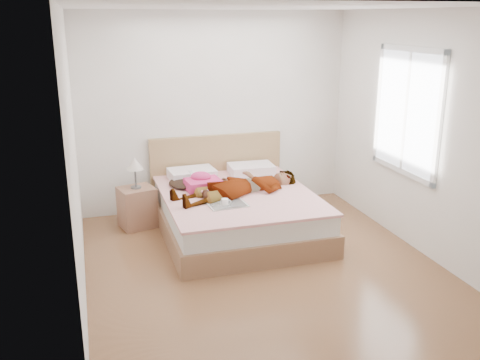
{
  "coord_description": "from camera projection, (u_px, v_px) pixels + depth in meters",
  "views": [
    {
      "loc": [
        -1.7,
        -4.82,
        2.52
      ],
      "look_at": [
        0.0,
        0.85,
        0.7
      ],
      "focal_mm": 40.0,
      "sensor_mm": 36.0,
      "label": 1
    }
  ],
  "objects": [
    {
      "name": "hair",
      "position": [
        186.0,
        182.0,
        6.62
      ],
      "size": [
        0.52,
        0.58,
        0.07
      ],
      "primitive_type": "ellipsoid",
      "rotation": [
        0.0,
        0.0,
        -0.23
      ],
      "color": "black",
      "rests_on": "bed"
    },
    {
      "name": "magazine",
      "position": [
        227.0,
        205.0,
        5.92
      ],
      "size": [
        0.44,
        0.31,
        0.03
      ],
      "color": "white",
      "rests_on": "bed"
    },
    {
      "name": "plush_toy",
      "position": [
        208.0,
        196.0,
        6.05
      ],
      "size": [
        0.17,
        0.23,
        0.12
      ],
      "color": "black",
      "rests_on": "bed"
    },
    {
      "name": "room_shell",
      "position": [
        407.0,
        112.0,
        5.94
      ],
      "size": [
        4.0,
        4.0,
        4.0
      ],
      "color": "white",
      "rests_on": "ground"
    },
    {
      "name": "coffee_mug",
      "position": [
        225.0,
        203.0,
        5.87
      ],
      "size": [
        0.12,
        0.09,
        0.09
      ],
      "color": "white",
      "rests_on": "bed"
    },
    {
      "name": "towel",
      "position": [
        203.0,
        183.0,
        6.43
      ],
      "size": [
        0.44,
        0.36,
        0.22
      ],
      "color": "#D23969",
      "rests_on": "bed"
    },
    {
      "name": "woman",
      "position": [
        240.0,
        183.0,
        6.34
      ],
      "size": [
        1.79,
        1.08,
        0.23
      ],
      "primitive_type": "imported",
      "rotation": [
        0.0,
        0.0,
        -1.28
      ],
      "color": "white",
      "rests_on": "bed"
    },
    {
      "name": "bed",
      "position": [
        236.0,
        209.0,
        6.48
      ],
      "size": [
        1.8,
        2.08,
        1.0
      ],
      "color": "brown",
      "rests_on": "ground"
    },
    {
      "name": "ground",
      "position": [
        263.0,
        266.0,
        5.62
      ],
      "size": [
        4.0,
        4.0,
        0.0
      ],
      "primitive_type": "plane",
      "color": "#4D2C18",
      "rests_on": "ground"
    },
    {
      "name": "nightstand",
      "position": [
        137.0,
        204.0,
        6.6
      ],
      "size": [
        0.49,
        0.46,
        0.89
      ],
      "color": "brown",
      "rests_on": "ground"
    },
    {
      "name": "phone",
      "position": [
        192.0,
        173.0,
        6.55
      ],
      "size": [
        0.06,
        0.09,
        0.05
      ],
      "primitive_type": "cube",
      "rotation": [
        0.44,
        0.0,
        0.29
      ],
      "color": "silver",
      "rests_on": "bed"
    }
  ]
}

